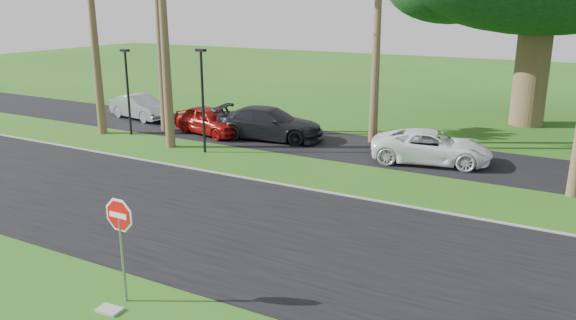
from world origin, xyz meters
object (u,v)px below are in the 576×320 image
(stop_sign_near, at_px, (120,229))
(car_minivan, at_px, (431,147))
(car_dark, at_px, (269,124))
(car_red, at_px, (210,121))
(car_silver, at_px, (140,107))

(stop_sign_near, bearing_deg, car_minivan, 78.59)
(car_dark, xyz_separation_m, car_minivan, (8.18, -0.36, -0.10))
(car_dark, bearing_deg, car_red, 90.77)
(stop_sign_near, distance_m, car_minivan, 15.06)
(stop_sign_near, xyz_separation_m, car_dark, (-5.21, 15.08, -0.99))
(stop_sign_near, xyz_separation_m, car_red, (-8.42, 14.48, -1.05))
(car_minivan, bearing_deg, car_dark, 75.49)
(stop_sign_near, relative_size, car_red, 0.62)
(car_silver, height_order, car_red, car_red)
(car_silver, bearing_deg, car_dark, -83.18)
(car_dark, distance_m, car_minivan, 8.19)
(car_silver, distance_m, car_red, 6.02)
(stop_sign_near, bearing_deg, car_silver, 132.37)
(stop_sign_near, relative_size, car_dark, 0.48)
(stop_sign_near, height_order, car_minivan, stop_sign_near)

